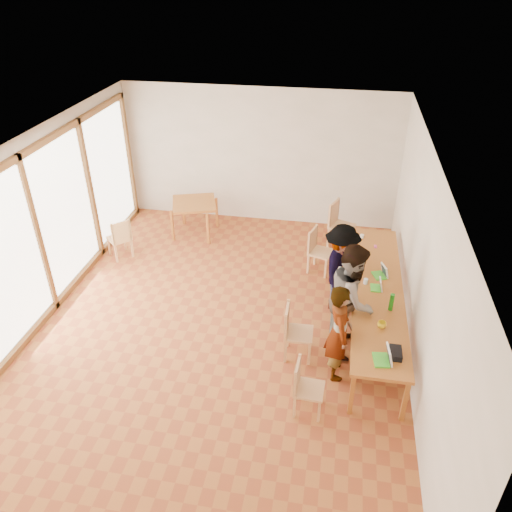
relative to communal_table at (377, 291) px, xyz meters
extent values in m
plane|color=#A65928|center=(-2.50, -0.47, -0.70)|extent=(8.00, 8.00, 0.00)
cube|color=silver|center=(-2.50, 3.53, 0.80)|extent=(6.00, 0.10, 3.00)
cube|color=silver|center=(-2.50, -4.47, 0.80)|extent=(6.00, 0.10, 3.00)
cube|color=silver|center=(0.50, -0.47, 0.80)|extent=(0.10, 8.00, 3.00)
cube|color=white|center=(-5.46, -0.47, 0.80)|extent=(0.10, 8.00, 3.00)
cube|color=white|center=(-2.50, -0.47, 2.32)|extent=(6.00, 8.00, 0.04)
cube|color=#AF6827|center=(0.00, 0.00, 0.02)|extent=(0.80, 4.00, 0.05)
cube|color=#AF6827|center=(-0.34, -1.94, -0.35)|extent=(0.06, 0.06, 0.70)
cube|color=#AF6827|center=(-0.34, 1.94, -0.35)|extent=(0.06, 0.06, 0.70)
cube|color=#AF6827|center=(0.34, -1.94, -0.35)|extent=(0.06, 0.06, 0.70)
cube|color=#AF6827|center=(0.34, 1.94, -0.35)|extent=(0.06, 0.06, 0.70)
cube|color=#AF6827|center=(-3.77, 2.57, 0.02)|extent=(0.90, 0.90, 0.05)
cube|color=#AF6827|center=(-4.16, 2.18, -0.35)|extent=(0.05, 0.05, 0.70)
cube|color=#AF6827|center=(-4.16, 2.96, -0.35)|extent=(0.05, 0.05, 0.70)
cube|color=#AF6827|center=(-3.38, 2.18, -0.35)|extent=(0.05, 0.05, 0.70)
cube|color=#AF6827|center=(-3.38, 2.96, -0.35)|extent=(0.05, 0.05, 0.70)
cube|color=#E0B570|center=(-0.90, -1.99, -0.31)|extent=(0.40, 0.40, 0.04)
cube|color=#E0B570|center=(-1.07, -1.98, -0.10)|extent=(0.06, 0.38, 0.40)
cube|color=#E0B570|center=(-1.15, -0.93, -0.28)|extent=(0.43, 0.43, 0.04)
cube|color=#E0B570|center=(-1.33, -0.94, -0.04)|extent=(0.05, 0.42, 0.44)
cube|color=#E0B570|center=(-0.97, 1.51, -0.28)|extent=(0.52, 0.52, 0.04)
cube|color=#E0B570|center=(-1.15, 1.57, -0.04)|extent=(0.16, 0.41, 0.43)
cube|color=#E0B570|center=(-0.61, 2.55, -0.23)|extent=(0.59, 0.59, 0.04)
cube|color=#E0B570|center=(-0.81, 2.63, 0.03)|extent=(0.21, 0.44, 0.48)
cube|color=#E0B570|center=(-5.00, 1.36, -0.29)|extent=(0.57, 0.57, 0.04)
cube|color=#E0B570|center=(-4.87, 1.24, -0.06)|extent=(0.30, 0.32, 0.42)
imported|color=gray|center=(-0.57, -1.21, 0.06)|extent=(0.46, 0.61, 1.53)
imported|color=gray|center=(-0.41, -0.56, 0.20)|extent=(0.81, 0.97, 1.81)
imported|color=gray|center=(-0.61, 0.43, 0.09)|extent=(0.73, 1.10, 1.59)
cube|color=#46CE2F|center=(-0.01, -1.67, 0.06)|extent=(0.23, 0.30, 0.03)
cube|color=white|center=(0.09, -1.66, 0.16)|extent=(0.11, 0.26, 0.23)
cube|color=#46CE2F|center=(-0.03, -0.01, 0.06)|extent=(0.16, 0.22, 0.02)
cube|color=white|center=(0.04, -0.01, 0.14)|extent=(0.07, 0.20, 0.18)
cube|color=#46CE2F|center=(0.03, 0.36, 0.06)|extent=(0.25, 0.29, 0.03)
cube|color=white|center=(0.11, 0.39, 0.15)|extent=(0.15, 0.24, 0.21)
imported|color=yellow|center=(0.02, -0.98, 0.10)|extent=(0.14, 0.14, 0.10)
cylinder|color=#167A16|center=(0.17, -0.53, 0.19)|extent=(0.07, 0.07, 0.28)
cylinder|color=silver|center=(-0.19, 0.10, 0.09)|extent=(0.07, 0.07, 0.09)
cylinder|color=white|center=(-0.24, 1.63, 0.08)|extent=(0.08, 0.08, 0.06)
cube|color=#CF408F|center=(0.00, 1.33, 0.05)|extent=(0.05, 0.10, 0.01)
cube|color=black|center=(0.18, -1.54, 0.09)|extent=(0.16, 0.26, 0.09)
camera|label=1|loc=(-0.77, -6.74, 4.62)|focal=35.00mm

